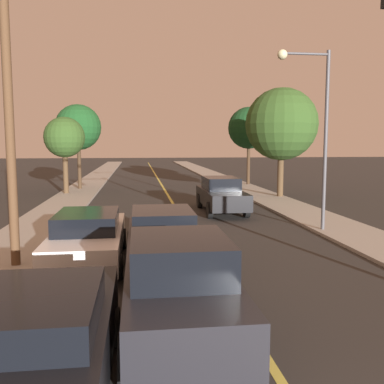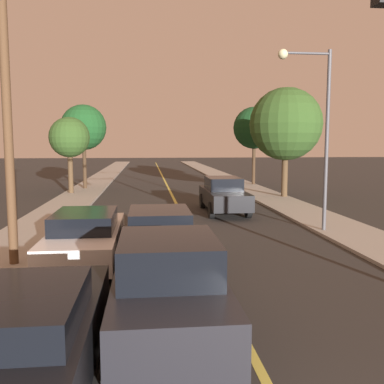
# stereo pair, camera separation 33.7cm
# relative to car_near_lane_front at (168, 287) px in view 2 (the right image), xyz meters

# --- Properties ---
(road_surface) EXTENTS (9.29, 80.00, 0.01)m
(road_surface) POSITION_rel_car_near_lane_front_xyz_m (1.30, 31.19, -0.92)
(road_surface) COLOR #2D2B28
(road_surface) RESTS_ON ground
(sidewalk_left) EXTENTS (2.50, 80.00, 0.12)m
(sidewalk_left) POSITION_rel_car_near_lane_front_xyz_m (-4.59, 31.19, -0.86)
(sidewalk_left) COLOR #9E998E
(sidewalk_left) RESTS_ON ground
(sidewalk_right) EXTENTS (2.50, 80.00, 0.12)m
(sidewalk_right) POSITION_rel_car_near_lane_front_xyz_m (7.19, 31.19, -0.86)
(sidewalk_right) COLOR #9E998E
(sidewalk_right) RESTS_ON ground
(car_near_lane_front) EXTENTS (1.94, 4.45, 1.82)m
(car_near_lane_front) POSITION_rel_car_near_lane_front_xyz_m (0.00, 0.00, 0.00)
(car_near_lane_front) COLOR black
(car_near_lane_front) RESTS_ON ground
(car_near_lane_second) EXTENTS (1.99, 4.79, 1.55)m
(car_near_lane_second) POSITION_rel_car_near_lane_front_xyz_m (-0.00, 4.77, -0.14)
(car_near_lane_second) COLOR black
(car_near_lane_second) RESTS_ON ground
(car_outer_lane_front) EXTENTS (2.08, 4.71, 1.54)m
(car_outer_lane_front) POSITION_rel_car_near_lane_front_xyz_m (-2.04, -1.60, -0.11)
(car_outer_lane_front) COLOR black
(car_outer_lane_front) RESTS_ON ground
(car_outer_lane_second) EXTENTS (1.96, 5.16, 1.49)m
(car_outer_lane_second) POSITION_rel_car_near_lane_front_xyz_m (-2.04, 4.96, -0.15)
(car_outer_lane_second) COLOR white
(car_outer_lane_second) RESTS_ON ground
(car_far_oncoming) EXTENTS (1.92, 5.07, 1.72)m
(car_far_oncoming) POSITION_rel_car_near_lane_front_xyz_m (3.39, 13.34, -0.04)
(car_far_oncoming) COLOR black
(car_far_oncoming) RESTS_ON ground
(streetlamp_right) EXTENTS (1.99, 0.36, 6.60)m
(streetlamp_right) POSITION_rel_car_near_lane_front_xyz_m (5.80, 8.21, 3.50)
(streetlamp_right) COLOR #47474C
(streetlamp_right) RESTS_ON ground
(utility_pole_left) EXTENTS (1.60, 0.24, 8.75)m
(utility_pole_left) POSITION_rel_car_near_lane_front_xyz_m (-3.94, 4.71, 3.74)
(utility_pole_left) COLOR #513823
(utility_pole_left) RESTS_ON ground
(tree_left_near) EXTENTS (2.62, 2.62, 4.96)m
(tree_left_near) POSITION_rel_car_near_lane_front_xyz_m (-5.31, 21.69, 2.81)
(tree_left_near) COLOR #4C3823
(tree_left_near) RESTS_ON ground
(tree_left_far) EXTENTS (3.24, 3.24, 6.01)m
(tree_left_far) POSITION_rel_car_near_lane_front_xyz_m (-4.79, 24.55, 3.58)
(tree_left_far) COLOR #3D2B1C
(tree_left_far) RESTS_ON ground
(tree_right_near) EXTENTS (4.39, 4.39, 6.60)m
(tree_right_near) POSITION_rel_car_near_lane_front_xyz_m (8.08, 18.33, 3.60)
(tree_right_near) COLOR #4C3823
(tree_right_near) RESTS_ON ground
(tree_right_far) EXTENTS (3.31, 3.31, 6.13)m
(tree_right_far) POSITION_rel_car_near_lane_front_xyz_m (8.18, 26.35, 3.65)
(tree_right_far) COLOR #3D2B1C
(tree_right_far) RESTS_ON ground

